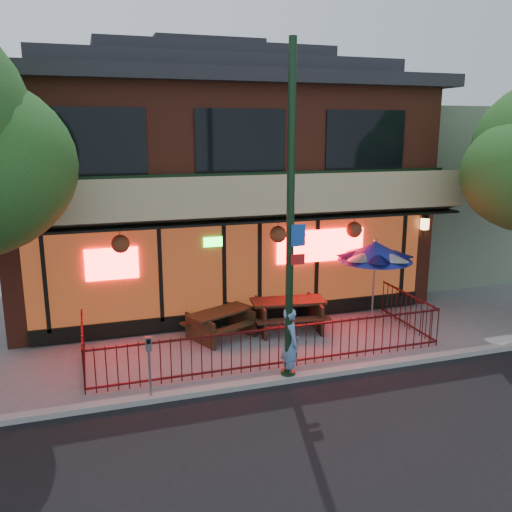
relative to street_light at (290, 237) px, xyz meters
The scene contains 11 objects.
ground 3.17m from the street_light, 90.34° to the left, with size 80.00×80.00×0.00m, color gray.
curb 3.09m from the street_light, 91.40° to the right, with size 80.00×0.25×0.12m, color #999993.
restaurant_building 7.58m from the street_light, 90.02° to the left, with size 12.96×9.49×8.05m.
neighbor_building 12.11m from the street_light, 42.01° to the left, with size 6.00×7.00×6.00m, color slate.
patio_fence 2.68m from the street_light, 90.15° to the left, with size 8.44×2.62×1.00m.
street_light is the anchor object (origin of this frame).
picnic_table_left 3.96m from the street_light, 105.97° to the left, with size 2.08×1.88×0.72m.
picnic_table_right 3.97m from the street_light, 69.21° to the left, with size 2.12×1.73×0.84m.
patio_umbrella 4.68m from the street_light, 37.53° to the left, with size 2.06×2.06×2.36m.
pedestrian 2.35m from the street_light, 40.03° to the left, with size 0.58×0.38×1.60m, color #6393C6.
parking_meter_near 3.70m from the street_light, behind, with size 0.12×0.11×1.36m.
Camera 1 is at (-3.95, -10.50, 5.29)m, focal length 38.00 mm.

